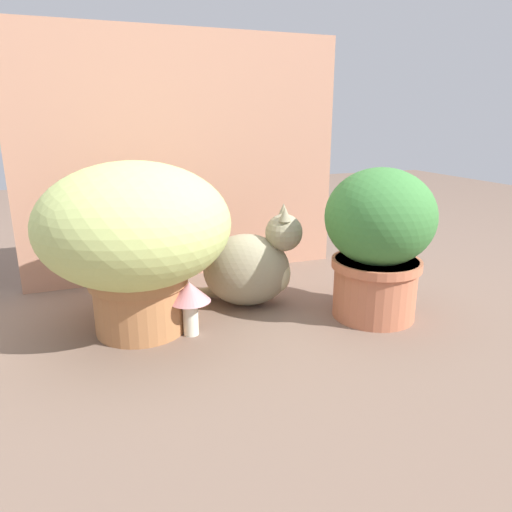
% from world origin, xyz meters
% --- Properties ---
extents(ground_plane, '(6.00, 6.00, 0.00)m').
position_xyz_m(ground_plane, '(0.00, 0.00, 0.00)').
color(ground_plane, brown).
extents(cardboard_backdrop, '(1.11, 0.03, 0.83)m').
position_xyz_m(cardboard_backdrop, '(-0.00, 0.52, 0.41)').
color(cardboard_backdrop, tan).
rests_on(cardboard_backdrop, ground).
extents(grass_planter, '(0.49, 0.49, 0.45)m').
position_xyz_m(grass_planter, '(-0.23, 0.11, 0.27)').
color(grass_planter, '#AD7144').
rests_on(grass_planter, ground).
extents(leafy_planter, '(0.30, 0.30, 0.42)m').
position_xyz_m(leafy_planter, '(0.40, -0.04, 0.23)').
color(leafy_planter, '#BD6C4C').
rests_on(leafy_planter, ground).
extents(cat, '(0.36, 0.26, 0.32)m').
position_xyz_m(cat, '(0.11, 0.17, 0.12)').
color(cat, gray).
rests_on(cat, ground).
extents(mushroom_ornament_pink, '(0.11, 0.11, 0.15)m').
position_xyz_m(mushroom_ornament_pink, '(-0.11, 0.03, 0.11)').
color(mushroom_ornament_pink, silver).
rests_on(mushroom_ornament_pink, ground).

